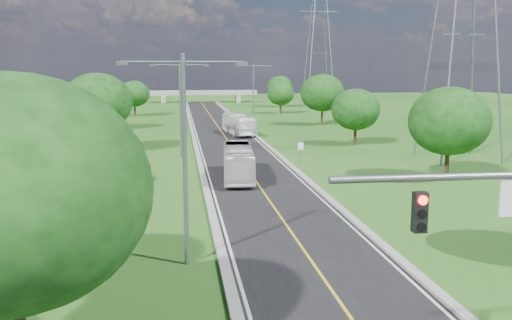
{
  "coord_description": "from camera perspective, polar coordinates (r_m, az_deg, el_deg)",
  "views": [
    {
      "loc": [
        -6.28,
        -14.46,
        9.36
      ],
      "look_at": [
        -0.97,
        24.2,
        3.0
      ],
      "focal_mm": 40.0,
      "sensor_mm": 36.0,
      "label": 1
    }
  ],
  "objects": [
    {
      "name": "ground",
      "position": [
        75.31,
        -2.98,
        2.11
      ],
      "size": [
        260.0,
        260.0,
        0.0
      ],
      "primitive_type": "plane",
      "color": "#1F4A15",
      "rests_on": "ground"
    },
    {
      "name": "road",
      "position": [
        81.24,
        -3.34,
        2.65
      ],
      "size": [
        8.0,
        150.0,
        0.06
      ],
      "primitive_type": "cube",
      "color": "black",
      "rests_on": "ground"
    },
    {
      "name": "curb_left",
      "position": [
        81.01,
        -6.34,
        2.65
      ],
      "size": [
        0.5,
        150.0,
        0.22
      ],
      "primitive_type": "cube",
      "color": "gray",
      "rests_on": "ground"
    },
    {
      "name": "curb_right",
      "position": [
        81.67,
        -0.37,
        2.76
      ],
      "size": [
        0.5,
        150.0,
        0.22
      ],
      "primitive_type": "cube",
      "color": "gray",
      "rests_on": "ground"
    },
    {
      "name": "speed_limit_sign",
      "position": [
        54.24,
        4.48,
        1.01
      ],
      "size": [
        0.55,
        0.09,
        2.4
      ],
      "color": "slate",
      "rests_on": "ground"
    },
    {
      "name": "overpass",
      "position": [
        154.74,
        -5.53,
        6.64
      ],
      "size": [
        30.0,
        3.0,
        3.2
      ],
      "color": "gray",
      "rests_on": "ground"
    },
    {
      "name": "streetlight_near_left",
      "position": [
        26.68,
        -7.16,
        1.83
      ],
      "size": [
        5.9,
        0.25,
        10.0
      ],
      "color": "slate",
      "rests_on": "ground"
    },
    {
      "name": "streetlight_mid_left",
      "position": [
        59.56,
        -7.58,
        5.89
      ],
      "size": [
        5.9,
        0.25,
        10.0
      ],
      "color": "slate",
      "rests_on": "ground"
    },
    {
      "name": "streetlight_far_right",
      "position": [
        93.33,
        -0.26,
        7.16
      ],
      "size": [
        5.9,
        0.25,
        10.0
      ],
      "color": "slate",
      "rests_on": "ground"
    },
    {
      "name": "power_tower_near",
      "position": [
        61.54,
        20.1,
        13.04
      ],
      "size": [
        9.0,
        6.4,
        28.0
      ],
      "color": "slate",
      "rests_on": "ground"
    },
    {
      "name": "power_tower_far",
      "position": [
        133.5,
        6.29,
        11.2
      ],
      "size": [
        9.0,
        6.4,
        28.0
      ],
      "color": "slate",
      "rests_on": "ground"
    },
    {
      "name": "tree_lb",
      "position": [
        43.81,
        -20.61,
        2.49
      ],
      "size": [
        6.3,
        6.3,
        7.33
      ],
      "color": "black",
      "rests_on": "ground"
    },
    {
      "name": "tree_lc",
      "position": [
        65.16,
        -15.58,
        5.59
      ],
      "size": [
        7.56,
        7.56,
        8.79
      ],
      "color": "black",
      "rests_on": "ground"
    },
    {
      "name": "tree_ld",
      "position": [
        89.21,
        -14.8,
        6.12
      ],
      "size": [
        6.72,
        6.72,
        7.82
      ],
      "color": "black",
      "rests_on": "ground"
    },
    {
      "name": "tree_le",
      "position": [
        112.87,
        -12.07,
        6.5
      ],
      "size": [
        5.88,
        5.88,
        6.84
      ],
      "color": "black",
      "rests_on": "ground"
    },
    {
      "name": "tree_lf",
      "position": [
        17.47,
        -23.36,
        -2.99
      ],
      "size": [
        7.98,
        7.98,
        9.28
      ],
      "color": "black",
      "rests_on": "ground"
    },
    {
      "name": "tree_rb",
      "position": [
        49.92,
        18.76,
        3.7
      ],
      "size": [
        6.72,
        6.72,
        7.82
      ],
      "color": "black",
      "rests_on": "ground"
    },
    {
      "name": "tree_rc",
      "position": [
        69.96,
        9.94,
        5.0
      ],
      "size": [
        5.88,
        5.88,
        6.84
      ],
      "color": "black",
      "rests_on": "ground"
    },
    {
      "name": "tree_rd",
      "position": [
        93.5,
        6.65,
        6.69
      ],
      "size": [
        7.14,
        7.14,
        8.3
      ],
      "color": "black",
      "rests_on": "ground"
    },
    {
      "name": "tree_re",
      "position": [
        116.45,
        2.48,
        6.62
      ],
      "size": [
        5.46,
        5.46,
        6.35
      ],
      "color": "black",
      "rests_on": "ground"
    },
    {
      "name": "tree_rf",
      "position": [
        136.71,
        2.43,
        7.28
      ],
      "size": [
        6.3,
        6.3,
        7.33
      ],
      "color": "black",
      "rests_on": "ground"
    },
    {
      "name": "bus_outbound",
      "position": [
        79.66,
        -1.77,
        3.59
      ],
      "size": [
        3.85,
        10.56,
        2.87
      ],
      "primitive_type": "imported",
      "rotation": [
        0.0,
        0.0,
        3.28
      ],
      "color": "white",
      "rests_on": "road"
    },
    {
      "name": "bus_inbound",
      "position": [
        48.01,
        -1.79,
        -0.19
      ],
      "size": [
        3.22,
        10.41,
        2.85
      ],
      "primitive_type": "imported",
      "rotation": [
        0.0,
        0.0,
        -0.08
      ],
      "color": "silver",
      "rests_on": "road"
    }
  ]
}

